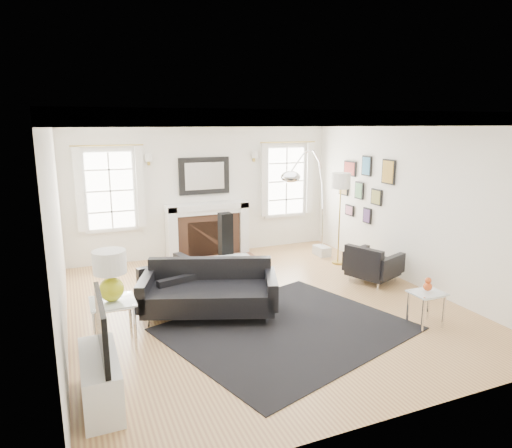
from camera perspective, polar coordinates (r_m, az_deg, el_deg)
name	(u,v)px	position (r m, az deg, el deg)	size (l,w,h in m)	color
floor	(262,304)	(7.07, 0.70, -9.97)	(6.00, 6.00, 0.00)	#9A6640
back_wall	(204,188)	(9.45, -6.52, 4.52)	(5.50, 0.04, 2.80)	white
front_wall	(399,277)	(4.17, 17.41, -6.33)	(5.50, 0.04, 2.80)	white
left_wall	(57,231)	(6.13, -23.58, -0.82)	(0.04, 6.00, 2.80)	white
right_wall	(411,202)	(8.13, 18.84, 2.63)	(0.04, 6.00, 2.80)	white
ceiling	(262,116)	(6.53, 0.77, 13.37)	(5.50, 6.00, 0.02)	white
crown_molding	(262,120)	(6.53, 0.77, 12.84)	(5.50, 6.00, 0.12)	white
fireplace	(208,231)	(9.41, -6.03, -0.82)	(1.70, 0.69, 1.11)	white
mantel_mirror	(204,176)	(9.37, -6.48, 6.00)	(1.05, 0.07, 0.75)	black
window_left	(110,190)	(9.06, -17.77, 4.03)	(1.24, 0.15, 1.62)	white
window_right	(286,181)	(10.06, 3.77, 5.40)	(1.24, 0.15, 1.62)	white
gallery_wall	(364,185)	(9.09, 13.37, 4.80)	(0.04, 1.73, 1.29)	black
tv_unit	(101,373)	(4.91, -18.85, -17.17)	(0.35, 1.00, 1.09)	white
area_rug	(287,329)	(6.28, 3.93, -12.93)	(2.94, 2.45, 0.01)	black
sofa	(209,292)	(6.64, -5.87, -8.41)	(2.09, 1.47, 0.62)	black
armchair_left	(173,283)	(7.14, -10.36, -7.29)	(0.91, 0.98, 0.55)	black
armchair_right	(372,265)	(8.15, 14.24, -4.99)	(0.96, 1.02, 0.55)	black
coffee_table	(233,262)	(8.00, -2.92, -4.82)	(0.79, 0.79, 0.35)	silver
side_table_left	(113,309)	(5.95, -17.45, -10.11)	(0.53, 0.53, 0.58)	silver
nesting_table	(427,300)	(6.65, 20.54, -8.87)	(0.43, 0.37, 0.48)	silver
gourd_lamp	(110,272)	(5.79, -17.76, -5.77)	(0.40, 0.40, 0.63)	#B2B716
orange_vase	(428,285)	(6.58, 20.68, -7.13)	(0.12, 0.12, 0.19)	#D54E1B
arc_floor_lamp	(308,203)	(8.55, 6.55, 2.63)	(1.63, 1.51, 2.30)	silver
stick_floor_lamp	(341,186)	(8.82, 10.55, 4.75)	(0.36, 0.36, 1.78)	gold
speaker_tower	(226,243)	(8.40, -3.81, -2.34)	(0.22, 0.22, 1.11)	black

